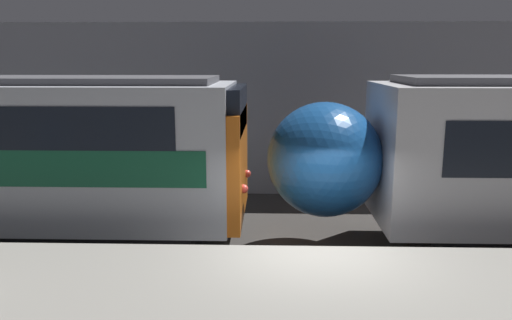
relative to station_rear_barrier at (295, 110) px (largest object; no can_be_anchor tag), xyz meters
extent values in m
plane|color=#33302D|center=(0.00, -7.20, -2.57)|extent=(120.00, 120.00, 0.00)
cube|color=gray|center=(0.00, 0.00, 0.00)|extent=(50.00, 0.15, 5.15)
ellipsoid|color=#195199|center=(0.42, -4.60, -0.56)|extent=(2.42, 2.75, 2.41)
sphere|color=#F2EFCC|center=(-0.53, -4.60, -0.99)|extent=(0.20, 0.20, 0.20)
cube|color=orange|center=(-1.41, -4.60, -0.65)|extent=(0.25, 2.92, 2.29)
cube|color=black|center=(-1.41, -4.60, 0.50)|extent=(0.25, 2.63, 0.92)
sphere|color=#EA4C42|center=(-1.26, -5.28, -1.05)|extent=(0.18, 0.18, 0.18)
sphere|color=#EA4C42|center=(-1.26, -3.93, -1.05)|extent=(0.18, 0.18, 0.18)
camera|label=1|loc=(-0.72, -14.98, 1.51)|focal=35.00mm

